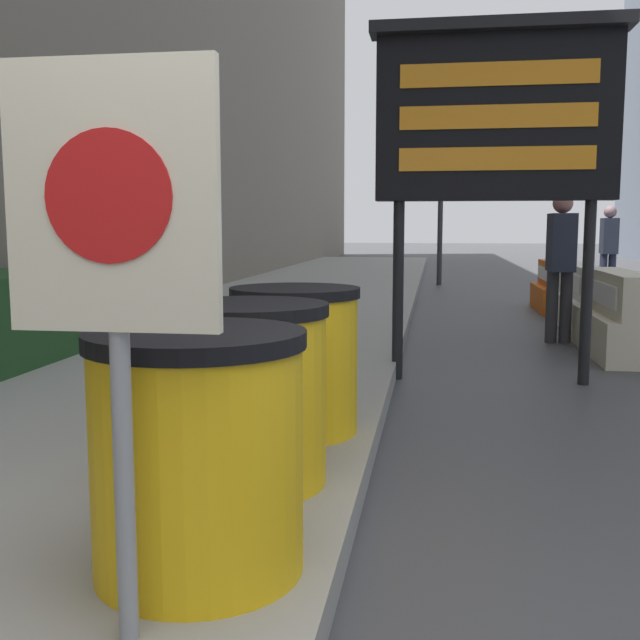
{
  "coord_description": "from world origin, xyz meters",
  "views": [
    {
      "loc": [
        0.34,
        -1.88,
        1.41
      ],
      "look_at": [
        -0.7,
        4.88,
        0.55
      ],
      "focal_mm": 42.0,
      "sensor_mm": 36.0,
      "label": 1
    }
  ],
  "objects_px": {
    "message_board": "(496,118)",
    "traffic_cone_near": "(597,311)",
    "barrel_drum_back": "(295,359)",
    "barrel_drum_middle": "(248,393)",
    "traffic_light_near_curb": "(441,163)",
    "jersey_barrier_cream": "(618,319)",
    "jersey_barrier_white": "(580,300)",
    "pedestrian_passerby": "(561,255)",
    "pedestrian_worker": "(609,244)",
    "barrel_drum_foreground": "(198,451)",
    "warning_sign": "(114,243)",
    "jersey_barrier_orange_far": "(556,289)"
  },
  "relations": [
    {
      "from": "message_board",
      "to": "traffic_cone_near",
      "type": "xyz_separation_m",
      "value": [
        1.62,
        3.37,
        -2.04
      ]
    },
    {
      "from": "barrel_drum_back",
      "to": "traffic_cone_near",
      "type": "relative_size",
      "value": 1.42
    },
    {
      "from": "barrel_drum_middle",
      "to": "traffic_light_near_curb",
      "type": "distance_m",
      "value": 14.8
    },
    {
      "from": "jersey_barrier_cream",
      "to": "jersey_barrier_white",
      "type": "height_order",
      "value": "jersey_barrier_cream"
    },
    {
      "from": "traffic_cone_near",
      "to": "pedestrian_passerby",
      "type": "bearing_deg",
      "value": -124.95
    },
    {
      "from": "pedestrian_worker",
      "to": "pedestrian_passerby",
      "type": "bearing_deg",
      "value": 164.9
    },
    {
      "from": "barrel_drum_foreground",
      "to": "warning_sign",
      "type": "distance_m",
      "value": 0.9
    },
    {
      "from": "warning_sign",
      "to": "pedestrian_worker",
      "type": "height_order",
      "value": "warning_sign"
    },
    {
      "from": "pedestrian_worker",
      "to": "pedestrian_passerby",
      "type": "relative_size",
      "value": 1.0
    },
    {
      "from": "barrel_drum_foreground",
      "to": "jersey_barrier_white",
      "type": "relative_size",
      "value": 0.43
    },
    {
      "from": "barrel_drum_back",
      "to": "traffic_cone_near",
      "type": "height_order",
      "value": "barrel_drum_back"
    },
    {
      "from": "jersey_barrier_white",
      "to": "jersey_barrier_orange_far",
      "type": "bearing_deg",
      "value": 90.0
    },
    {
      "from": "barrel_drum_middle",
      "to": "jersey_barrier_white",
      "type": "relative_size",
      "value": 0.43
    },
    {
      "from": "barrel_drum_back",
      "to": "jersey_barrier_white",
      "type": "distance_m",
      "value": 6.93
    },
    {
      "from": "barrel_drum_middle",
      "to": "jersey_barrier_white",
      "type": "bearing_deg",
      "value": 68.49
    },
    {
      "from": "barrel_drum_back",
      "to": "pedestrian_worker",
      "type": "bearing_deg",
      "value": 69.15
    },
    {
      "from": "barrel_drum_back",
      "to": "pedestrian_worker",
      "type": "distance_m",
      "value": 11.68
    },
    {
      "from": "barrel_drum_middle",
      "to": "message_board",
      "type": "xyz_separation_m",
      "value": [
        1.38,
        3.4,
        1.74
      ]
    },
    {
      "from": "barrel_drum_back",
      "to": "jersey_barrier_cream",
      "type": "height_order",
      "value": "barrel_drum_back"
    },
    {
      "from": "barrel_drum_middle",
      "to": "pedestrian_worker",
      "type": "xyz_separation_m",
      "value": [
        4.21,
        11.85,
        0.45
      ]
    },
    {
      "from": "message_board",
      "to": "traffic_light_near_curb",
      "type": "bearing_deg",
      "value": 92.05
    },
    {
      "from": "barrel_drum_foreground",
      "to": "jersey_barrier_cream",
      "type": "distance_m",
      "value": 6.61
    },
    {
      "from": "warning_sign",
      "to": "message_board",
      "type": "distance_m",
      "value": 5.12
    },
    {
      "from": "barrel_drum_middle",
      "to": "message_board",
      "type": "relative_size",
      "value": 0.28
    },
    {
      "from": "jersey_barrier_orange_far",
      "to": "traffic_cone_near",
      "type": "relative_size",
      "value": 2.72
    },
    {
      "from": "barrel_drum_foreground",
      "to": "barrel_drum_back",
      "type": "distance_m",
      "value": 1.87
    },
    {
      "from": "barrel_drum_foreground",
      "to": "warning_sign",
      "type": "bearing_deg",
      "value": -98.01
    },
    {
      "from": "jersey_barrier_orange_far",
      "to": "pedestrian_worker",
      "type": "height_order",
      "value": "pedestrian_worker"
    },
    {
      "from": "pedestrian_worker",
      "to": "traffic_cone_near",
      "type": "bearing_deg",
      "value": 168.63
    },
    {
      "from": "pedestrian_passerby",
      "to": "traffic_light_near_curb",
      "type": "bearing_deg",
      "value": 8.02
    },
    {
      "from": "warning_sign",
      "to": "jersey_barrier_white",
      "type": "bearing_deg",
      "value": 71.68
    },
    {
      "from": "message_board",
      "to": "traffic_cone_near",
      "type": "distance_m",
      "value": 4.26
    },
    {
      "from": "barrel_drum_back",
      "to": "warning_sign",
      "type": "relative_size",
      "value": 0.52
    },
    {
      "from": "traffic_cone_near",
      "to": "traffic_light_near_curb",
      "type": "height_order",
      "value": "traffic_light_near_curb"
    },
    {
      "from": "jersey_barrier_white",
      "to": "pedestrian_worker",
      "type": "relative_size",
      "value": 1.15
    },
    {
      "from": "barrel_drum_middle",
      "to": "jersey_barrier_cream",
      "type": "relative_size",
      "value": 0.46
    },
    {
      "from": "jersey_barrier_white",
      "to": "jersey_barrier_orange_far",
      "type": "distance_m",
      "value": 2.12
    },
    {
      "from": "barrel_drum_back",
      "to": "pedestrian_worker",
      "type": "xyz_separation_m",
      "value": [
        4.15,
        10.91,
        0.45
      ]
    },
    {
      "from": "message_board",
      "to": "pedestrian_passerby",
      "type": "relative_size",
      "value": 1.75
    },
    {
      "from": "barrel_drum_back",
      "to": "warning_sign",
      "type": "bearing_deg",
      "value": -91.72
    },
    {
      "from": "message_board",
      "to": "pedestrian_passerby",
      "type": "height_order",
      "value": "message_board"
    },
    {
      "from": "message_board",
      "to": "jersey_barrier_white",
      "type": "bearing_deg",
      "value": 69.0
    },
    {
      "from": "traffic_light_near_curb",
      "to": "pedestrian_passerby",
      "type": "xyz_separation_m",
      "value": [
        1.39,
        -8.74,
        -1.81
      ]
    },
    {
      "from": "traffic_cone_near",
      "to": "pedestrian_worker",
      "type": "distance_m",
      "value": 5.27
    },
    {
      "from": "barrel_drum_middle",
      "to": "pedestrian_worker",
      "type": "relative_size",
      "value": 0.49
    },
    {
      "from": "warning_sign",
      "to": "traffic_light_near_curb",
      "type": "height_order",
      "value": "traffic_light_near_curb"
    },
    {
      "from": "barrel_drum_back",
      "to": "traffic_cone_near",
      "type": "bearing_deg",
      "value": 63.21
    },
    {
      "from": "jersey_barrier_white",
      "to": "pedestrian_worker",
      "type": "distance_m",
      "value": 4.82
    },
    {
      "from": "jersey_barrier_orange_far",
      "to": "jersey_barrier_cream",
      "type": "bearing_deg",
      "value": -90.0
    },
    {
      "from": "message_board",
      "to": "pedestrian_worker",
      "type": "distance_m",
      "value": 9.0
    }
  ]
}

